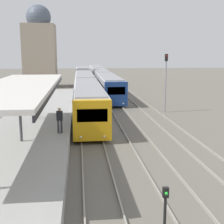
# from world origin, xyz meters

# --- Properties ---
(platform_canopy) EXTENTS (4.00, 16.59, 3.35)m
(platform_canopy) POSITION_xyz_m (-4.21, 13.01, 4.08)
(platform_canopy) COLOR beige
(platform_canopy) RESTS_ON station_platform
(person_on_platform) EXTENTS (0.40, 0.22, 1.66)m
(person_on_platform) POSITION_xyz_m (-2.10, 14.66, 1.81)
(person_on_platform) COLOR #2D2D33
(person_on_platform) RESTS_ON station_platform
(train_near) EXTENTS (2.57, 51.12, 3.09)m
(train_near) POSITION_xyz_m (0.00, 40.19, 1.71)
(train_near) COLOR gold
(train_near) RESTS_ON ground_plane
(train_far) EXTENTS (2.51, 47.53, 3.04)m
(train_far) POSITION_xyz_m (3.21, 51.83, 1.69)
(train_far) COLOR navy
(train_far) RESTS_ON ground_plane
(signal_post_near) EXTENTS (0.20, 0.21, 1.58)m
(signal_post_near) POSITION_xyz_m (1.98, 4.28, 0.99)
(signal_post_near) COLOR black
(signal_post_near) RESTS_ON ground_plane
(signal_mast_far) EXTENTS (0.28, 0.29, 5.89)m
(signal_mast_far) POSITION_xyz_m (7.90, 25.54, 3.64)
(signal_mast_far) COLOR gray
(signal_mast_far) RESTS_ON ground_plane
(distant_domed_building) EXTENTS (5.51, 5.51, 14.16)m
(distant_domed_building) POSITION_xyz_m (-7.50, 51.58, 6.67)
(distant_domed_building) COLOR gray
(distant_domed_building) RESTS_ON ground_plane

